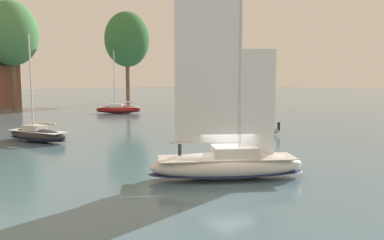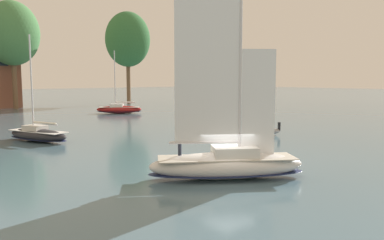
{
  "view_description": "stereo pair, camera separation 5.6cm",
  "coord_description": "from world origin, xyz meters",
  "views": [
    {
      "loc": [
        -14.82,
        -14.33,
        5.55
      ],
      "look_at": [
        0.0,
        3.0,
        3.05
      ],
      "focal_mm": 35.0,
      "sensor_mm": 36.0,
      "label": 1
    },
    {
      "loc": [
        -14.78,
        -14.37,
        5.55
      ],
      "look_at": [
        0.0,
        3.0,
        3.05
      ],
      "focal_mm": 35.0,
      "sensor_mm": 36.0,
      "label": 2
    }
  ],
  "objects": [
    {
      "name": "ground_plane",
      "position": [
        0.0,
        0.0,
        0.0
      ],
      "size": [
        400.0,
        400.0,
        0.0
      ],
      "primitive_type": "plane",
      "color": "slate"
    },
    {
      "name": "sailboat_moored_mid_channel",
      "position": [
        -3.88,
        19.71,
        0.64
      ],
      "size": [
        4.26,
        7.08,
        9.44
      ],
      "color": "#232328",
      "rests_on": "ground"
    },
    {
      "name": "motor_tender",
      "position": [
        14.46,
        8.96,
        0.41
      ],
      "size": [
        3.5,
        2.86,
        1.27
      ],
      "color": "#99999E",
      "rests_on": "ground"
    },
    {
      "name": "sailboat_moored_far_slip",
      "position": [
        15.41,
        39.43,
        0.68
      ],
      "size": [
        7.03,
        6.11,
        10.07
      ],
      "color": "maroon",
      "rests_on": "ground"
    },
    {
      "name": "sailboat_main",
      "position": [
        0.01,
        -0.0,
        0.98
      ],
      "size": [
        8.66,
        6.97,
        12.08
      ],
      "color": "silver",
      "rests_on": "ground"
    },
    {
      "name": "tree_shore_left",
      "position": [
        5.18,
        59.63,
        13.77
      ],
      "size": [
        9.56,
        9.56,
        19.67
      ],
      "color": "brown",
      "rests_on": "ground"
    },
    {
      "name": "tree_shore_center",
      "position": [
        28.93,
        58.97,
        14.21
      ],
      "size": [
        9.86,
        9.86,
        20.3
      ],
      "color": "brown",
      "rests_on": "ground"
    }
  ]
}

